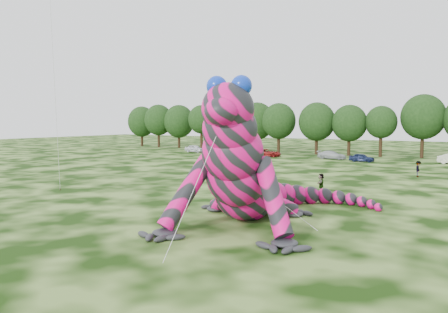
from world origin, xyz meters
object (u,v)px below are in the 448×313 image
at_px(tree_0, 142,126).
at_px(tree_3, 201,127).
at_px(car_1, 239,150).
at_px(spectator_0, 252,167).
at_px(tree_10, 423,126).
at_px(car_4, 362,158).
at_px(tree_6, 279,128).
at_px(tree_1, 159,126).
at_px(spectator_1, 264,170).
at_px(car_0, 195,149).
at_px(tree_4, 230,128).
at_px(tree_9, 381,131).
at_px(car_3, 332,155).
at_px(tree_5, 257,127).
at_px(spectator_5, 321,183).
at_px(tree_7, 317,128).
at_px(spectator_2, 418,169).
at_px(inflatable_gecko, 248,151).
at_px(tree_2, 179,126).
at_px(tree_8, 349,130).

xyz_separation_m(tree_0, tree_3, (18.84, -2.17, -0.03)).
relative_size(car_1, spectator_0, 2.25).
distance_m(tree_10, car_4, 14.39).
relative_size(tree_3, tree_6, 0.99).
distance_m(tree_1, spectator_1, 57.50).
height_order(tree_3, car_0, tree_3).
distance_m(tree_4, tree_9, 30.74).
distance_m(tree_4, car_3, 27.06).
relative_size(tree_0, car_0, 2.24).
distance_m(tree_5, tree_10, 30.52).
distance_m(spectator_5, spectator_1, 10.11).
height_order(spectator_0, spectator_1, spectator_0).
height_order(tree_4, spectator_5, tree_4).
distance_m(tree_7, spectator_1, 35.40).
relative_size(tree_3, car_4, 2.57).
xyz_separation_m(tree_0, spectator_2, (64.99, -27.13, -3.86)).
bearing_deg(tree_3, tree_5, 6.20).
bearing_deg(tree_0, tree_1, -10.79).
xyz_separation_m(inflatable_gecko, tree_7, (-14.20, 52.30, 0.39)).
bearing_deg(tree_9, car_4, -92.31).
xyz_separation_m(tree_3, tree_9, (36.78, 0.28, -0.38)).
bearing_deg(tree_2, tree_7, -3.40).
relative_size(car_3, spectator_1, 2.54).
xyz_separation_m(car_4, spectator_1, (-4.20, -24.53, 0.27)).
xyz_separation_m(tree_3, tree_8, (31.50, -0.08, -0.25)).
bearing_deg(tree_9, tree_7, -177.22).
bearing_deg(tree_3, tree_4, 15.14).
bearing_deg(tree_10, tree_8, -172.19).
bearing_deg(tree_0, tree_5, -1.46).
bearing_deg(tree_9, spectator_5, -84.81).
distance_m(tree_9, spectator_1, 35.60).
bearing_deg(tree_10, spectator_2, -83.46).
xyz_separation_m(tree_1, tree_5, (25.23, 0.38, -0.01)).
height_order(tree_1, tree_8, tree_1).
relative_size(tree_1, tree_3, 1.04).
bearing_deg(tree_9, tree_0, 178.05).
height_order(tree_8, car_4, tree_8).
relative_size(tree_1, tree_8, 1.10).
bearing_deg(spectator_5, tree_10, 164.08).
relative_size(tree_1, spectator_1, 5.49).
bearing_deg(tree_6, tree_1, 177.46).
bearing_deg(car_0, tree_4, -6.50).
distance_m(tree_0, car_3, 51.08).
height_order(tree_0, spectator_2, tree_0).
bearing_deg(tree_0, tree_8, -2.56).
bearing_deg(spectator_1, spectator_0, -94.24).
bearing_deg(tree_1, inflatable_gecko, -45.58).
height_order(tree_1, tree_4, tree_1).
bearing_deg(tree_6, car_1, -123.91).
bearing_deg(tree_3, spectator_2, -28.41).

